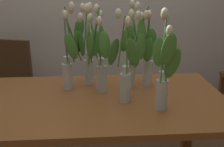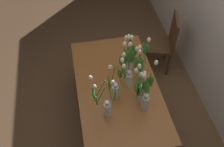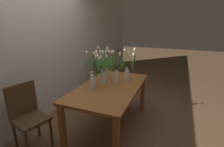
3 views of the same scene
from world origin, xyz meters
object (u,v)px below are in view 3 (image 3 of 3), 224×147
object	(u,v)px
tulip_vase_4	(128,69)
tulip_vase_6	(94,74)
dining_table	(110,91)
dining_chair	(27,113)
tulip_vase_5	(93,71)
tulip_vase_3	(104,72)
table_lamp	(102,57)
tulip_vase_2	(106,67)
tulip_vase_1	(105,68)
side_table	(103,73)
tulip_vase_0	(116,71)
pillar_candle	(107,66)

from	to	relation	value
tulip_vase_4	tulip_vase_6	world-z (taller)	tulip_vase_4
dining_table	dining_chair	world-z (taller)	dining_chair
tulip_vase_5	tulip_vase_3	bearing A→B (deg)	-73.94
tulip_vase_4	table_lamp	xyz separation A→B (m)	(1.14, 1.03, -0.10)
tulip_vase_2	dining_chair	distance (m)	1.41
tulip_vase_4	table_lamp	size ratio (longest dim) A/B	1.48
tulip_vase_1	tulip_vase_4	xyz separation A→B (m)	(0.10, -0.38, 0.00)
tulip_vase_3	tulip_vase_6	distance (m)	0.19
tulip_vase_1	dining_chair	xyz separation A→B (m)	(-1.08, 0.70, -0.43)
tulip_vase_4	table_lamp	world-z (taller)	tulip_vase_4
tulip_vase_1	tulip_vase_5	distance (m)	0.30
tulip_vase_5	side_table	distance (m)	1.73
tulip_vase_0	dining_chair	xyz separation A→B (m)	(-0.99, 0.92, -0.43)
tulip_vase_5	pillar_candle	bearing A→B (deg)	16.58
tulip_vase_6	pillar_candle	size ratio (longest dim) A/B	7.81
tulip_vase_0	tulip_vase_1	size ratio (longest dim) A/B	0.95
tulip_vase_3	tulip_vase_5	distance (m)	0.16
pillar_candle	tulip_vase_5	bearing A→B (deg)	-163.42
tulip_vase_4	pillar_candle	distance (m)	1.63
tulip_vase_0	tulip_vase_2	bearing A→B (deg)	54.80
dining_table	pillar_candle	bearing A→B (deg)	25.05
tulip_vase_1	tulip_vase_0	bearing A→B (deg)	-112.50
tulip_vase_5	side_table	world-z (taller)	tulip_vase_5
tulip_vase_2	table_lamp	xyz separation A→B (m)	(1.16, 0.63, -0.09)
tulip_vase_6	dining_chair	world-z (taller)	tulip_vase_6
tulip_vase_0	tulip_vase_1	distance (m)	0.24
dining_table	tulip_vase_5	bearing A→B (deg)	101.82
side_table	pillar_candle	world-z (taller)	pillar_candle
table_lamp	pillar_candle	xyz separation A→B (m)	(0.14, -0.08, -0.27)
dining_chair	pillar_candle	distance (m)	2.46
side_table	dining_table	bearing A→B (deg)	-151.47
tulip_vase_6	dining_table	bearing A→B (deg)	-42.37
tulip_vase_0	dining_chair	world-z (taller)	tulip_vase_0
tulip_vase_4	side_table	bearing A→B (deg)	41.17
tulip_vase_0	table_lamp	xyz separation A→B (m)	(1.33, 0.88, -0.10)
tulip_vase_1	tulip_vase_3	bearing A→B (deg)	-162.14
tulip_vase_3	tulip_vase_6	size ratio (longest dim) A/B	1.00
tulip_vase_3	pillar_candle	xyz separation A→B (m)	(1.62, 0.65, -0.37)
tulip_vase_3	dining_chair	xyz separation A→B (m)	(-0.84, 0.78, -0.44)
pillar_candle	dining_chair	bearing A→B (deg)	177.14
tulip_vase_5	tulip_vase_1	bearing A→B (deg)	-14.81
dining_chair	side_table	xyz separation A→B (m)	(2.34, -0.06, -0.09)
tulip_vase_3	side_table	bearing A→B (deg)	25.35
dining_table	tulip_vase_1	world-z (taller)	tulip_vase_1
dining_table	tulip_vase_4	bearing A→B (deg)	-30.23
tulip_vase_6	dining_chair	xyz separation A→B (m)	(-0.66, 0.71, -0.45)
dining_chair	tulip_vase_5	bearing A→B (deg)	-37.98
tulip_vase_0	tulip_vase_3	world-z (taller)	tulip_vase_3
dining_chair	tulip_vase_4	bearing A→B (deg)	-42.17
tulip_vase_2	table_lamp	bearing A→B (deg)	28.64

